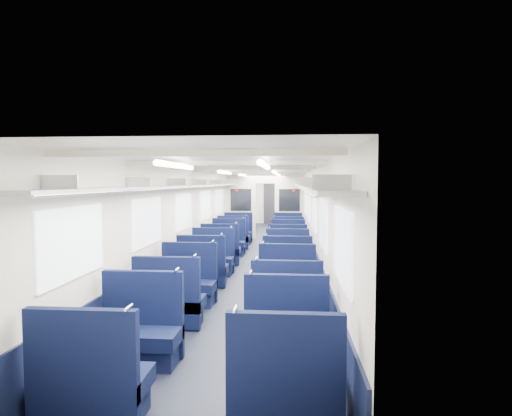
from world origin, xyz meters
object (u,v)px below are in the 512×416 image
Objects in this scene: bulkhead at (265,205)px; seat_18 at (238,234)px; seat_7 at (287,288)px; seat_14 at (228,244)px; seat_4 at (169,304)px; end_door at (271,203)px; seat_8 at (203,270)px; seat_16 at (233,238)px; seat_10 at (212,260)px; seat_15 at (288,246)px; seat_1 at (285,391)px; seat_9 at (287,271)px; seat_13 at (288,252)px; seat_2 at (140,334)px; seat_11 at (287,262)px; seat_5 at (287,310)px; seat_6 at (188,285)px; seat_19 at (288,234)px; seat_17 at (288,240)px; seat_0 at (90,385)px; seat_3 at (286,341)px; seat_12 at (221,251)px.

bulkhead is 1.81m from seat_18.
seat_18 is at bearing 103.36° from seat_7.
seat_4 is at bearing -90.00° from seat_14.
seat_8 is at bearing -93.78° from end_door.
seat_10 is at bearing -90.00° from seat_16.
seat_15 is (1.66, 3.29, 0.00)m from seat_8.
seat_1 is (0.83, -17.22, -0.67)m from end_door.
bulkhead is 7.15m from seat_9.
seat_14 is at bearing 141.86° from seat_13.
seat_11 is at bearing 69.67° from seat_2.
seat_5 is 1.00× the size of seat_11.
seat_11 and seat_14 have the same top height.
seat_15 is (0.00, 7.94, 0.00)m from seat_1.
seat_9 is (0.00, 4.68, 0.00)m from seat_1.
seat_16 is at bearing 90.00° from seat_14.
end_door is at bearing 86.55° from seat_6.
seat_8 and seat_18 have the same top height.
seat_18 and seat_19 have the same top height.
seat_11 is at bearing -90.00° from seat_17.
seat_8 is at bearing -90.00° from seat_14.
seat_10 is (-0.83, -6.02, -0.91)m from bulkhead.
seat_0 is 1.00× the size of seat_10.
seat_5 is at bearing -86.84° from end_door.
seat_3 and seat_4 have the same top height.
seat_8 is at bearing 90.00° from seat_6.
end_door is 12.62m from seat_8.
bulkhead is 3.76m from seat_14.
seat_11 is (0.00, 2.24, 0.00)m from seat_7.
seat_0 and seat_7 have the same top height.
seat_1 and seat_11 have the same top height.
seat_16 is (-1.66, 5.85, 0.00)m from seat_7.
end_door is 1.89× the size of seat_5.
seat_0 and seat_8 have the same top height.
seat_7 is 3.83m from seat_12.
seat_10 is (-1.66, 2.30, 0.00)m from seat_7.
seat_9 is 1.00× the size of seat_10.
seat_11 is (1.66, 2.19, 0.00)m from seat_6.
bulkhead is at bearing 71.44° from seat_16.
seat_6 is at bearing 125.24° from seat_3.
seat_9 is 1.00× the size of seat_18.
seat_1 is 1.00× the size of seat_18.
seat_12 and seat_17 have the same top height.
seat_5 and seat_18 have the same top height.
end_door reaches higher than seat_5.
seat_10 is (-1.66, 4.60, 0.00)m from seat_3.
seat_3 and seat_18 have the same top height.
seat_17 is 1.00× the size of seat_18.
seat_2 and seat_9 have the same top height.
seat_2 is at bearing -90.00° from seat_16.
seat_2 and seat_14 have the same top height.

